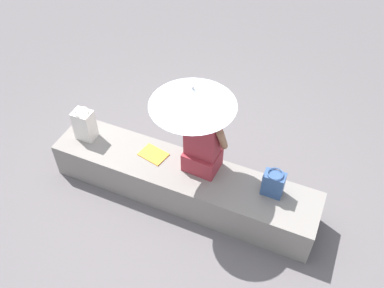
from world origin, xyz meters
TOP-DOWN VIEW (x-y plane):
  - ground_plane at (0.00, 0.00)m, footprint 14.00×14.00m
  - stone_bench at (0.00, 0.00)m, footprint 2.83×0.57m
  - person_seated at (0.17, 0.11)m, footprint 0.48×0.30m
  - parasol at (0.10, 0.04)m, footprint 0.78×0.78m
  - handbag_black at (0.92, 0.07)m, footprint 0.20×0.15m
  - tote_bag_canvas at (-1.15, 0.01)m, footprint 0.20×0.16m
  - magazine at (-0.36, 0.06)m, footprint 0.31×0.25m

SIDE VIEW (x-z plane):
  - ground_plane at x=0.00m, z-range 0.00..0.00m
  - stone_bench at x=0.00m, z-range 0.00..0.42m
  - magazine at x=-0.36m, z-range 0.42..0.43m
  - handbag_black at x=0.92m, z-range 0.42..0.70m
  - tote_bag_canvas at x=-1.15m, z-range 0.42..0.79m
  - person_seated at x=0.17m, z-range 0.36..1.26m
  - parasol at x=0.10m, z-range 0.84..1.91m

